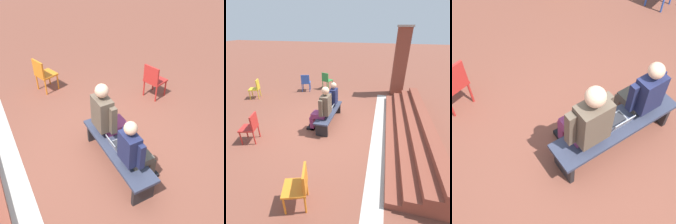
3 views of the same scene
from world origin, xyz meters
The scene contains 13 objects.
ground_plane centered at (0.00, 0.00, 0.00)m, with size 60.00×60.00×0.00m, color brown.
concrete_strip centered at (-0.30, 1.60, 0.00)m, with size 6.24×0.40×0.01m, color #B7B2A8.
brick_steps centered at (-0.30, 2.55, 0.22)m, with size 5.44×1.20×0.60m.
brick_pillar_left_of_steps centered at (-3.81, 2.23, 1.51)m, with size 0.64×0.64×2.99m.
bench centered at (-0.30, -0.05, 0.35)m, with size 1.80×0.44×0.45m.
person_student centered at (-0.73, -0.12, 0.70)m, with size 0.51×0.65×1.30m.
person_adult centered at (0.15, -0.12, 0.75)m, with size 0.59×0.75×1.43m.
laptop centered at (-0.31, -0.04, 0.50)m, with size 0.32×0.29×0.21m.
plastic_chair_by_pillar centered at (2.70, 0.31, 0.48)m, with size 0.53×0.53×0.84m.
plastic_chair_far_left centered at (-3.08, -2.10, 0.48)m, with size 0.52×0.52×0.84m.
plastic_chair_near_bench_right centered at (1.20, -1.86, 0.48)m, with size 0.52×0.52×0.84m.
plastic_chair_far_right centered at (-1.69, -3.89, 0.48)m, with size 0.55×0.55×0.84m.
plastic_chair_near_bench_left centered at (-3.70, -1.22, 0.48)m, with size 0.54×0.54×0.84m.
Camera 2 is at (4.61, 1.50, 2.99)m, focal length 28.00 mm.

